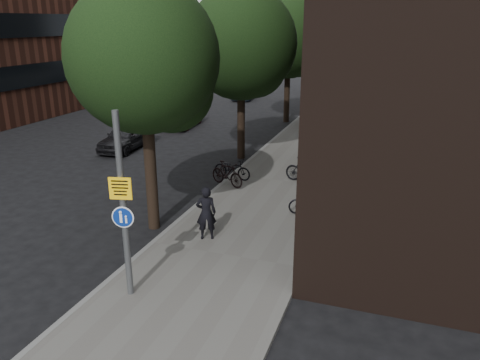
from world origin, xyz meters
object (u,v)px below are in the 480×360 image
at_px(pedestrian, 206,213).
at_px(parked_bike_facade_near, 312,203).
at_px(parked_car_near, 126,137).
at_px(signpost, 123,207).

bearing_deg(pedestrian, parked_bike_facade_near, -156.47).
bearing_deg(parked_car_near, pedestrian, -49.32).
relative_size(pedestrian, parked_bike_facade_near, 1.04).
xyz_separation_m(signpost, parked_car_near, (-7.57, 11.83, -1.69)).
bearing_deg(parked_bike_facade_near, signpost, 136.65).
bearing_deg(pedestrian, parked_car_near, -70.49).
bearing_deg(signpost, pedestrian, 67.19).
xyz_separation_m(pedestrian, parked_bike_facade_near, (2.60, 2.86, -0.40)).
height_order(signpost, parked_bike_facade_near, signpost).
height_order(pedestrian, parked_car_near, pedestrian).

